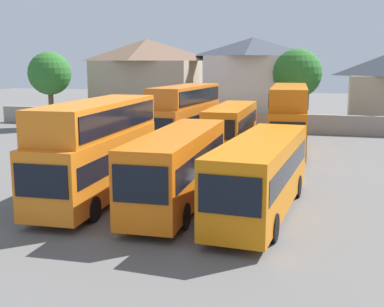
{
  "coord_description": "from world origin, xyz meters",
  "views": [
    {
      "loc": [
        6.9,
        -21.66,
        6.69
      ],
      "look_at": [
        0.0,
        3.0,
        1.94
      ],
      "focal_mm": 46.68,
      "sensor_mm": 36.0,
      "label": 1
    }
  ],
  "objects": [
    {
      "name": "tree_behind_wall",
      "position": [
        3.54,
        28.41,
        5.5
      ],
      "size": [
        4.77,
        4.77,
        7.91
      ],
      "color": "brown",
      "rests_on": "ground"
    },
    {
      "name": "house_terrace_centre",
      "position": [
        -1.36,
        31.69,
        4.65
      ],
      "size": [
        9.48,
        7.5,
        9.14
      ],
      "color": "silver",
      "rests_on": "ground"
    },
    {
      "name": "ground",
      "position": [
        0.0,
        18.0,
        0.0
      ],
      "size": [
        140.0,
        140.0,
        0.0
      ],
      "primitive_type": "plane",
      "color": "#605E5B"
    },
    {
      "name": "depot_boundary_wall",
      "position": [
        0.0,
        25.91,
        0.9
      ],
      "size": [
        56.0,
        0.5,
        1.8
      ],
      "primitive_type": "cube",
      "color": "gray",
      "rests_on": "ground"
    },
    {
      "name": "bus_2",
      "position": [
        0.18,
        0.04,
        1.99
      ],
      "size": [
        2.8,
        10.8,
        3.48
      ],
      "rotation": [
        0.0,
        0.0,
        -1.54
      ],
      "color": "orange",
      "rests_on": "ground"
    },
    {
      "name": "bus_4",
      "position": [
        -4.21,
        15.91,
        2.7
      ],
      "size": [
        3.3,
        10.54,
        4.79
      ],
      "rotation": [
        0.0,
        0.0,
        -1.64
      ],
      "color": "orange",
      "rests_on": "ground"
    },
    {
      "name": "bus_5",
      "position": [
        -0.43,
        15.75,
        1.91
      ],
      "size": [
        2.85,
        10.64,
        3.33
      ],
      "rotation": [
        0.0,
        0.0,
        -1.54
      ],
      "color": "orange",
      "rests_on": "ground"
    },
    {
      "name": "bus_3",
      "position": [
        4.08,
        -0.28,
        1.93
      ],
      "size": [
        3.21,
        10.94,
        3.37
      ],
      "rotation": [
        0.0,
        0.0,
        -1.64
      ],
      "color": "orange",
      "rests_on": "ground"
    },
    {
      "name": "bus_1",
      "position": [
        -3.89,
        -0.06,
        2.71
      ],
      "size": [
        3.0,
        10.53,
        4.8
      ],
      "rotation": [
        0.0,
        0.0,
        -1.53
      ],
      "color": "orange",
      "rests_on": "ground"
    },
    {
      "name": "bus_6",
      "position": [
        3.89,
        15.64,
        2.76
      ],
      "size": [
        3.28,
        11.36,
        4.89
      ],
      "rotation": [
        0.0,
        0.0,
        -1.5
      ],
      "color": "orange",
      "rests_on": "ground"
    },
    {
      "name": "tree_right_of_lot",
      "position": [
        -20.31,
        22.91,
        5.44
      ],
      "size": [
        4.26,
        4.26,
        7.61
      ],
      "color": "brown",
      "rests_on": "ground"
    },
    {
      "name": "house_terrace_left",
      "position": [
        -13.32,
        31.72,
        4.65
      ],
      "size": [
        11.48,
        7.99,
        9.12
      ],
      "color": "tan",
      "rests_on": "ground"
    }
  ]
}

